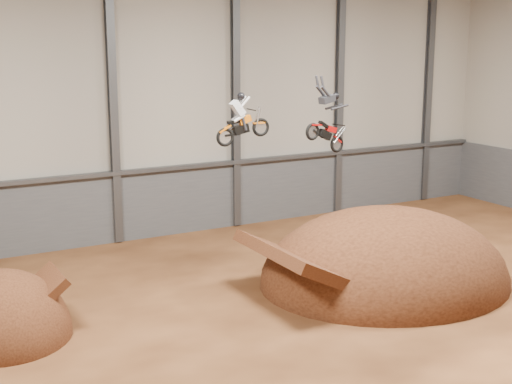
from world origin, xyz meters
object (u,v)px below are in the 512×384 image
(takeoff_ramp, at_px, (5,335))
(landing_ramp, at_px, (384,282))
(fmx_rider_b, at_px, (323,115))
(fmx_rider_a, at_px, (245,115))

(takeoff_ramp, xyz_separation_m, landing_ramp, (15.05, -1.98, 0.00))
(takeoff_ramp, distance_m, fmx_rider_b, 14.68)
(takeoff_ramp, relative_size, fmx_rider_a, 2.26)
(takeoff_ramp, distance_m, landing_ramp, 15.18)
(takeoff_ramp, relative_size, fmx_rider_b, 1.78)
(fmx_rider_a, bearing_deg, landing_ramp, -23.58)
(takeoff_ramp, bearing_deg, fmx_rider_a, 3.40)
(fmx_rider_a, relative_size, fmx_rider_b, 0.79)
(landing_ramp, relative_size, fmx_rider_a, 4.65)
(landing_ramp, distance_m, fmx_rider_b, 7.50)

